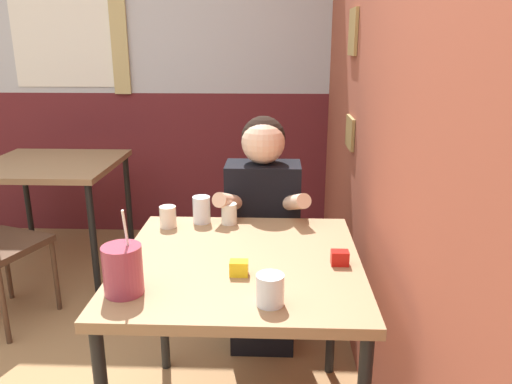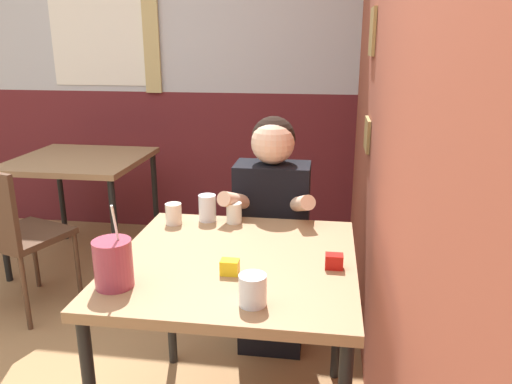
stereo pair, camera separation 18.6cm
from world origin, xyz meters
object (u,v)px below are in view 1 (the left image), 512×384
(background_table, at_px, (51,174))
(person_seated, at_px, (263,234))
(main_table, at_px, (240,278))
(cocktail_pitcher, at_px, (123,270))

(background_table, height_order, person_seated, person_seated)
(main_table, relative_size, person_seated, 0.75)
(background_table, relative_size, cocktail_pitcher, 3.03)
(background_table, bearing_deg, cocktail_pitcher, -59.83)
(background_table, distance_m, person_seated, 1.61)
(main_table, height_order, background_table, same)
(background_table, distance_m, cocktail_pitcher, 1.94)
(person_seated, xyz_separation_m, cocktail_pitcher, (-0.40, -0.84, 0.21))
(background_table, bearing_deg, person_seated, -31.29)
(main_table, distance_m, background_table, 1.93)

